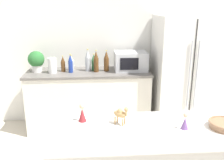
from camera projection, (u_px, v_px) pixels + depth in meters
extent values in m
cube|color=white|center=(120.00, 43.00, 3.97)|extent=(8.00, 0.06, 2.55)
cube|color=silver|center=(89.00, 101.00, 3.86)|extent=(1.81, 0.60, 0.87)
cube|color=#66605B|center=(88.00, 72.00, 3.73)|extent=(1.84, 0.63, 0.03)
cube|color=silver|center=(183.00, 74.00, 3.75)|extent=(0.85, 0.73, 1.72)
cube|color=black|center=(192.00, 81.00, 3.40)|extent=(0.01, 0.01, 1.65)
cylinder|color=#B2B5BA|center=(189.00, 76.00, 3.36)|extent=(0.02, 0.02, 0.95)
cylinder|color=#B2B5BA|center=(197.00, 75.00, 3.36)|extent=(0.02, 0.02, 0.95)
cube|color=silver|center=(161.00, 130.00, 1.83)|extent=(1.65, 0.57, 0.03)
cylinder|color=silver|center=(37.00, 68.00, 3.69)|extent=(0.15, 0.15, 0.10)
sphere|color=#2D7033|center=(36.00, 59.00, 3.65)|extent=(0.24, 0.24, 0.24)
cylinder|color=white|center=(52.00, 65.00, 3.60)|extent=(0.12, 0.12, 0.22)
cube|color=#B2B5BA|center=(131.00, 61.00, 3.75)|extent=(0.48, 0.36, 0.28)
cube|color=black|center=(129.00, 64.00, 3.57)|extent=(0.26, 0.01, 0.17)
cylinder|color=brown|center=(63.00, 67.00, 3.69)|extent=(0.06, 0.06, 0.15)
cone|color=brown|center=(63.00, 59.00, 3.66)|extent=(0.06, 0.06, 0.08)
cylinder|color=gold|center=(63.00, 56.00, 3.65)|extent=(0.02, 0.02, 0.01)
cylinder|color=#B2B7BC|center=(88.00, 64.00, 3.72)|extent=(0.08, 0.08, 0.20)
cone|color=#B2B7BC|center=(88.00, 54.00, 3.67)|extent=(0.08, 0.08, 0.12)
cylinder|color=gold|center=(88.00, 49.00, 3.65)|extent=(0.03, 0.03, 0.01)
cylinder|color=navy|center=(71.00, 67.00, 3.63)|extent=(0.06, 0.06, 0.17)
cone|color=navy|center=(70.00, 58.00, 3.60)|extent=(0.06, 0.06, 0.10)
cylinder|color=gold|center=(70.00, 54.00, 3.58)|extent=(0.02, 0.02, 0.01)
cylinder|color=#2D6033|center=(94.00, 65.00, 3.75)|extent=(0.07, 0.07, 0.16)
cone|color=#2D6033|center=(94.00, 57.00, 3.72)|extent=(0.07, 0.07, 0.09)
cylinder|color=gold|center=(94.00, 54.00, 3.70)|extent=(0.03, 0.03, 0.01)
cylinder|color=#B2B7BC|center=(71.00, 65.00, 3.78)|extent=(0.08, 0.08, 0.14)
cone|color=#B2B7BC|center=(71.00, 58.00, 3.75)|extent=(0.08, 0.08, 0.08)
cylinder|color=gold|center=(71.00, 55.00, 3.73)|extent=(0.03, 0.03, 0.01)
cylinder|color=brown|center=(106.00, 65.00, 3.71)|extent=(0.07, 0.07, 0.19)
cone|color=brown|center=(106.00, 55.00, 3.67)|extent=(0.07, 0.07, 0.11)
cylinder|color=gold|center=(106.00, 51.00, 3.65)|extent=(0.03, 0.03, 0.01)
cylinder|color=brown|center=(96.00, 65.00, 3.67)|extent=(0.07, 0.07, 0.20)
cone|color=brown|center=(96.00, 55.00, 3.62)|extent=(0.07, 0.07, 0.11)
cylinder|color=gold|center=(96.00, 50.00, 3.60)|extent=(0.03, 0.03, 0.01)
cylinder|color=#8C6647|center=(224.00, 125.00, 1.82)|extent=(0.21, 0.21, 0.04)
ellipsoid|color=tan|center=(120.00, 114.00, 1.86)|extent=(0.11, 0.10, 0.05)
sphere|color=tan|center=(120.00, 111.00, 1.85)|extent=(0.04, 0.04, 0.04)
cylinder|color=tan|center=(126.00, 112.00, 1.82)|extent=(0.02, 0.02, 0.05)
sphere|color=tan|center=(126.00, 109.00, 1.82)|extent=(0.03, 0.03, 0.03)
cylinder|color=tan|center=(125.00, 121.00, 1.87)|extent=(0.01, 0.01, 0.06)
cylinder|color=tan|center=(123.00, 123.00, 1.84)|extent=(0.01, 0.01, 0.06)
cylinder|color=tan|center=(117.00, 119.00, 1.90)|extent=(0.01, 0.01, 0.06)
cylinder|color=tan|center=(115.00, 120.00, 1.88)|extent=(0.01, 0.01, 0.06)
cone|color=#6B4784|center=(185.00, 123.00, 1.80)|extent=(0.05, 0.05, 0.09)
sphere|color=tan|center=(186.00, 115.00, 1.78)|extent=(0.03, 0.03, 0.03)
cone|color=maroon|center=(82.00, 115.00, 1.91)|extent=(0.06, 0.06, 0.10)
sphere|color=tan|center=(82.00, 106.00, 1.89)|extent=(0.04, 0.04, 0.04)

